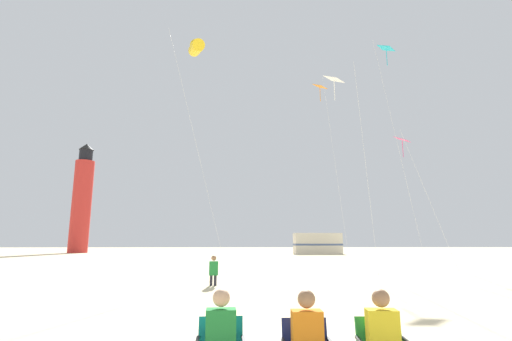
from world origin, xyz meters
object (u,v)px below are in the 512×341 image
object	(u,v)px
kite_diamond_orange	(321,95)
kite_flyer_standing	(214,270)
spectator_teal_chair	(221,341)
kite_tube_gold	(196,47)
lighthouse_distant	(82,200)
kite_diamond_cyan	(387,58)
kite_diamond_rainbow	(404,144)
rv_van_cream	(317,244)
kite_diamond_white	(336,87)

from	to	relation	value
kite_diamond_orange	kite_flyer_standing	bearing A→B (deg)	-121.67
spectator_teal_chair	kite_tube_gold	xyz separation A→B (m)	(-2.53, 15.75, 12.33)
kite_tube_gold	lighthouse_distant	size ratio (longest dim) A/B	0.81
kite_flyer_standing	kite_diamond_cyan	distance (m)	17.57
kite_tube_gold	kite_diamond_rainbow	size ratio (longest dim) A/B	1.60
kite_diamond_rainbow	rv_van_cream	size ratio (longest dim) A/B	1.31
spectator_teal_chair	kite_diamond_rainbow	size ratio (longest dim) A/B	0.14
kite_diamond_rainbow	lighthouse_distant	distance (m)	49.00
kite_tube_gold	kite_diamond_cyan	xyz separation A→B (m)	(11.98, 1.33, 0.25)
lighthouse_distant	kite_tube_gold	bearing A→B (deg)	-59.68
kite_diamond_orange	kite_diamond_rainbow	size ratio (longest dim) A/B	1.58
kite_diamond_orange	kite_tube_gold	xyz separation A→B (m)	(-8.73, -6.07, 0.31)
lighthouse_distant	kite_diamond_cyan	bearing A→B (deg)	-46.76
rv_van_cream	kite_tube_gold	bearing A→B (deg)	-114.59
kite_tube_gold	kite_diamond_white	world-z (taller)	kite_tube_gold
kite_diamond_white	kite_diamond_rainbow	bearing A→B (deg)	39.93
kite_tube_gold	kite_diamond_cyan	distance (m)	12.05
rv_van_cream	kite_diamond_orange	bearing A→B (deg)	-101.64
lighthouse_distant	rv_van_cream	world-z (taller)	lighthouse_distant
spectator_teal_chair	kite_diamond_orange	distance (m)	25.67
kite_tube_gold	lighthouse_distant	world-z (taller)	lighthouse_distant
kite_flyer_standing	lighthouse_distant	world-z (taller)	lighthouse_distant
kite_diamond_rainbow	kite_diamond_white	world-z (taller)	kite_diamond_white
spectator_teal_chair	kite_flyer_standing	size ratio (longest dim) A/B	1.00
kite_tube_gold	rv_van_cream	distance (m)	35.56
kite_diamond_cyan	lighthouse_distant	size ratio (longest dim) A/B	0.84
kite_flyer_standing	kite_diamond_white	bearing A→B (deg)	-154.35
kite_diamond_orange	lighthouse_distant	size ratio (longest dim) A/B	0.81
kite_diamond_rainbow	kite_diamond_white	xyz separation A→B (m)	(-5.60, -4.69, 1.87)
kite_flyer_standing	kite_diamond_orange	size ratio (longest dim) A/B	0.09
kite_flyer_standing	lighthouse_distant	distance (m)	49.09
kite_diamond_cyan	kite_diamond_white	world-z (taller)	kite_diamond_cyan
spectator_teal_chair	kite_diamond_orange	bearing A→B (deg)	70.99
spectator_teal_chair	kite_diamond_cyan	distance (m)	23.21
kite_tube_gold	kite_diamond_rainbow	xyz separation A→B (m)	(13.40, 3.03, -4.94)
kite_diamond_white	kite_tube_gold	bearing A→B (deg)	168.00
kite_diamond_orange	lighthouse_distant	world-z (taller)	lighthouse_distant
kite_diamond_orange	rv_van_cream	distance (m)	27.66
kite_diamond_cyan	kite_flyer_standing	bearing A→B (deg)	-147.03
kite_diamond_rainbow	kite_diamond_cyan	bearing A→B (deg)	-129.76
kite_flyer_standing	lighthouse_distant	xyz separation A→B (m)	(-23.42, 42.53, 7.22)
kite_diamond_orange	spectator_teal_chair	bearing A→B (deg)	-105.85
kite_diamond_rainbow	kite_diamond_cyan	xyz separation A→B (m)	(-1.42, -1.71, 5.19)
spectator_teal_chair	kite_flyer_standing	xyz separation A→B (m)	(-0.85, 10.40, 0.00)
kite_diamond_cyan	rv_van_cream	bearing A→B (deg)	87.75
kite_diamond_cyan	rv_van_cream	xyz separation A→B (m)	(1.16, 29.63, -11.80)
lighthouse_distant	kite_diamond_white	bearing A→B (deg)	-52.75
kite_diamond_rainbow	kite_diamond_white	bearing A→B (deg)	-140.07
kite_diamond_rainbow	lighthouse_distant	xyz separation A→B (m)	(-35.14, 34.15, -0.16)
kite_diamond_orange	kite_diamond_white	world-z (taller)	kite_diamond_orange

